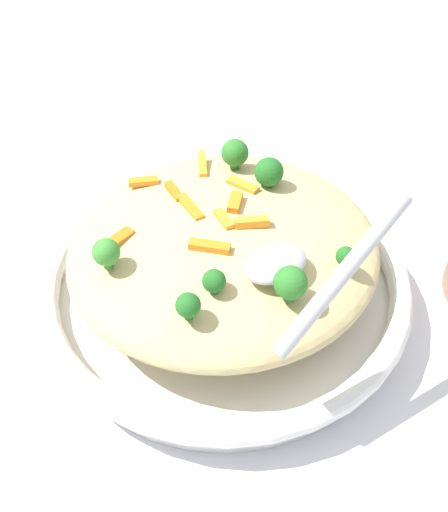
% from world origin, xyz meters
% --- Properties ---
extents(ground_plane, '(2.40, 2.40, 0.00)m').
position_xyz_m(ground_plane, '(0.00, 0.00, 0.00)').
color(ground_plane, silver).
extents(serving_bowl, '(0.36, 0.36, 0.05)m').
position_xyz_m(serving_bowl, '(0.00, 0.00, 0.03)').
color(serving_bowl, white).
rests_on(serving_bowl, ground_plane).
extents(pasta_mound, '(0.29, 0.28, 0.06)m').
position_xyz_m(pasta_mound, '(0.00, 0.00, 0.08)').
color(pasta_mound, '#D1BA7A').
rests_on(pasta_mound, serving_bowl).
extents(carrot_piece_0, '(0.02, 0.03, 0.01)m').
position_xyz_m(carrot_piece_0, '(-0.04, -0.03, 0.11)').
color(carrot_piece_0, orange).
rests_on(carrot_piece_0, pasta_mound).
extents(carrot_piece_1, '(0.03, 0.04, 0.01)m').
position_xyz_m(carrot_piece_1, '(-0.03, -0.09, 0.10)').
color(carrot_piece_1, orange).
rests_on(carrot_piece_1, pasta_mound).
extents(carrot_piece_2, '(0.01, 0.04, 0.01)m').
position_xyz_m(carrot_piece_2, '(0.01, -0.03, 0.11)').
color(carrot_piece_2, orange).
rests_on(carrot_piece_2, pasta_mound).
extents(carrot_piece_3, '(0.03, 0.02, 0.01)m').
position_xyz_m(carrot_piece_3, '(-0.02, 0.02, 0.11)').
color(carrot_piece_3, orange).
rests_on(carrot_piece_3, pasta_mound).
extents(carrot_piece_4, '(0.03, 0.02, 0.01)m').
position_xyz_m(carrot_piece_4, '(0.09, -0.04, 0.10)').
color(carrot_piece_4, orange).
rests_on(carrot_piece_4, pasta_mound).
extents(carrot_piece_5, '(0.03, 0.03, 0.01)m').
position_xyz_m(carrot_piece_5, '(-0.02, -0.01, 0.11)').
color(carrot_piece_5, orange).
rests_on(carrot_piece_5, pasta_mound).
extents(carrot_piece_6, '(0.03, 0.03, 0.01)m').
position_xyz_m(carrot_piece_6, '(0.03, 0.02, 0.11)').
color(carrot_piece_6, orange).
rests_on(carrot_piece_6, pasta_mound).
extents(carrot_piece_7, '(0.03, 0.02, 0.01)m').
position_xyz_m(carrot_piece_7, '(-0.08, -0.04, 0.10)').
color(carrot_piece_7, orange).
rests_on(carrot_piece_7, pasta_mound).
extents(carrot_piece_8, '(0.01, 0.03, 0.01)m').
position_xyz_m(carrot_piece_8, '(0.01, -0.06, 0.11)').
color(carrot_piece_8, orange).
rests_on(carrot_piece_8, pasta_mound).
extents(carrot_piece_9, '(0.03, 0.02, 0.01)m').
position_xyz_m(carrot_piece_9, '(0.03, -0.10, 0.10)').
color(carrot_piece_9, orange).
rests_on(carrot_piece_9, pasta_mound).
extents(carrot_piece_10, '(0.01, 0.03, 0.01)m').
position_xyz_m(carrot_piece_10, '(0.00, -0.00, 0.11)').
color(carrot_piece_10, orange).
rests_on(carrot_piece_10, pasta_mound).
extents(broccoli_floret_0, '(0.03, 0.03, 0.03)m').
position_xyz_m(broccoli_floret_0, '(-0.07, -0.02, 0.12)').
color(broccoli_floret_0, '#205B1C').
rests_on(broccoli_floret_0, pasta_mound).
extents(broccoli_floret_1, '(0.02, 0.02, 0.02)m').
position_xyz_m(broccoli_floret_1, '(0.08, 0.07, 0.11)').
color(broccoli_floret_1, '#205B1C').
rests_on(broccoli_floret_1, pasta_mound).
extents(broccoli_floret_2, '(0.02, 0.02, 0.02)m').
position_xyz_m(broccoli_floret_2, '(-0.05, 0.10, 0.11)').
color(broccoli_floret_2, '#205B1C').
rests_on(broccoli_floret_2, pasta_mound).
extents(broccoli_floret_3, '(0.02, 0.02, 0.02)m').
position_xyz_m(broccoli_floret_3, '(0.05, 0.06, 0.11)').
color(broccoli_floret_3, '#205B1C').
rests_on(broccoli_floret_3, pasta_mound).
extents(broccoli_floret_4, '(0.03, 0.03, 0.03)m').
position_xyz_m(broccoli_floret_4, '(0.01, 0.10, 0.12)').
color(broccoli_floret_4, '#296820').
rests_on(broccoli_floret_4, pasta_mound).
extents(broccoli_floret_5, '(0.02, 0.02, 0.03)m').
position_xyz_m(broccoli_floret_5, '(0.11, -0.01, 0.12)').
color(broccoli_floret_5, '#377928').
rests_on(broccoli_floret_5, pasta_mound).
extents(broccoli_floret_6, '(0.03, 0.03, 0.03)m').
position_xyz_m(broccoli_floret_6, '(-0.06, -0.07, 0.12)').
color(broccoli_floret_6, '#296820').
rests_on(broccoli_floret_6, pasta_mound).
extents(serving_spoon, '(0.13, 0.10, 0.09)m').
position_xyz_m(serving_spoon, '(-0.00, 0.09, 0.13)').
color(serving_spoon, '#B7B7BC').
rests_on(serving_spoon, pasta_mound).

